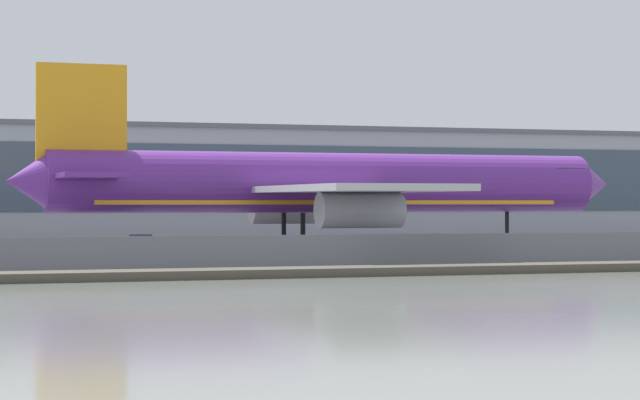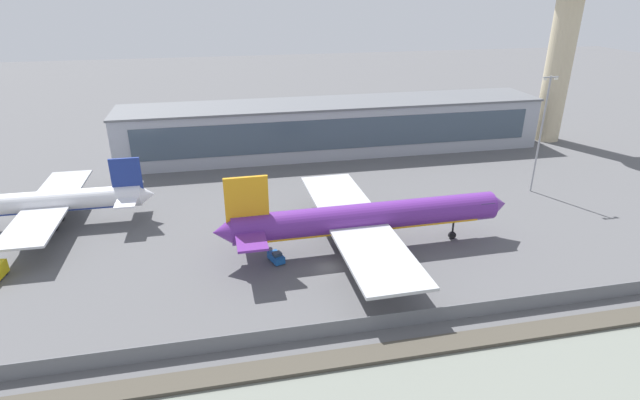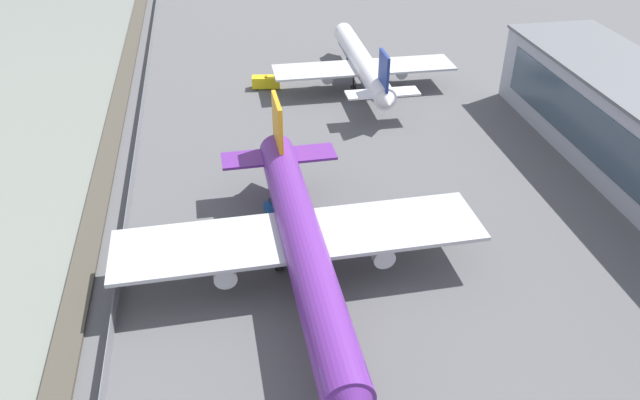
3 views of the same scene
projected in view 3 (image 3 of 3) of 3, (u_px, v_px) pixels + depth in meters
ground_plane at (257, 247)px, 76.79m from camera, size 500.00×500.00×0.00m
shoreline_seawall at (84, 264)px, 73.62m from camera, size 320.00×3.00×0.50m
perimeter_fence at (122, 254)px, 73.82m from camera, size 280.00×0.10×2.20m
cargo_jet_purple at (302, 240)px, 68.88m from camera, size 49.13×41.94×14.28m
passenger_jet_white at (362, 64)px, 116.11m from camera, size 39.64×33.63×11.98m
baggage_tug at (277, 205)px, 83.13m from camera, size 2.58×3.55×1.80m
ops_van at (265, 82)px, 117.27m from camera, size 2.81×5.44×2.48m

